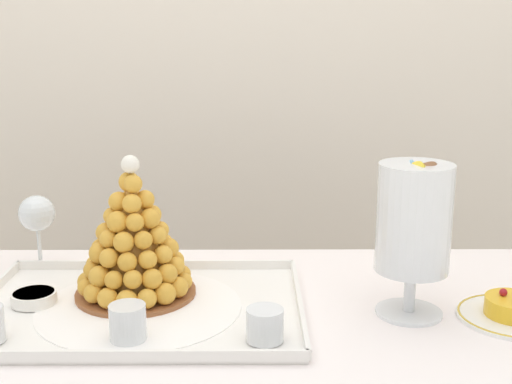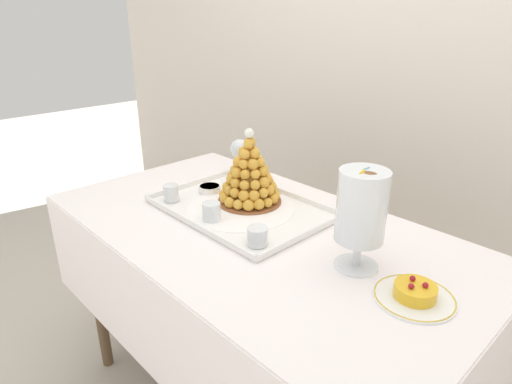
{
  "view_description": "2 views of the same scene",
  "coord_description": "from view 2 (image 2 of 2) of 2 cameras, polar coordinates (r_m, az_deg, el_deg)",
  "views": [
    {
      "loc": [
        0.08,
        -1.04,
        1.27
      ],
      "look_at": [
        0.08,
        0.05,
        1.0
      ],
      "focal_mm": 46.26,
      "sensor_mm": 36.0,
      "label": 1
    },
    {
      "loc": [
        0.89,
        -0.84,
        1.41
      ],
      "look_at": [
        -0.02,
        0.02,
        0.89
      ],
      "focal_mm": 30.63,
      "sensor_mm": 36.0,
      "label": 2
    }
  ],
  "objects": [
    {
      "name": "backdrop_wall",
      "position": [
        2.03,
        21.24,
        16.45
      ],
      "size": [
        4.8,
        0.1,
        2.5
      ],
      "primitive_type": "cube",
      "color": "silver",
      "rests_on": "ground_plane"
    },
    {
      "name": "buffet_table",
      "position": [
        1.44,
        -0.05,
        -8.86
      ],
      "size": [
        1.42,
        0.78,
        0.79
      ],
      "color": "brown",
      "rests_on": "ground_plane"
    },
    {
      "name": "serving_tray",
      "position": [
        1.49,
        -2.01,
        -2.17
      ],
      "size": [
        0.58,
        0.4,
        0.02
      ],
      "color": "white",
      "rests_on": "buffet_table"
    },
    {
      "name": "croquembouche",
      "position": [
        1.49,
        -0.87,
        2.25
      ],
      "size": [
        0.22,
        0.22,
        0.26
      ],
      "color": "brown",
      "rests_on": "serving_tray"
    },
    {
      "name": "dessert_cup_left",
      "position": [
        1.56,
        -11.01,
        -0.18
      ],
      "size": [
        0.05,
        0.05,
        0.06
      ],
      "color": "silver",
      "rests_on": "serving_tray"
    },
    {
      "name": "dessert_cup_mid_left",
      "position": [
        1.4,
        -5.84,
        -2.62
      ],
      "size": [
        0.06,
        0.06,
        0.06
      ],
      "color": "silver",
      "rests_on": "serving_tray"
    },
    {
      "name": "dessert_cup_centre",
      "position": [
        1.25,
        0.19,
        -5.85
      ],
      "size": [
        0.06,
        0.06,
        0.05
      ],
      "color": "silver",
      "rests_on": "serving_tray"
    },
    {
      "name": "creme_brulee_ramekin",
      "position": [
        1.63,
        -6.08,
        0.52
      ],
      "size": [
        0.08,
        0.08,
        0.02
      ],
      "color": "white",
      "rests_on": "serving_tray"
    },
    {
      "name": "macaron_goblet",
      "position": [
        1.13,
        13.63,
        -2.05
      ],
      "size": [
        0.13,
        0.13,
        0.28
      ],
      "color": "white",
      "rests_on": "buffet_table"
    },
    {
      "name": "fruit_tart_plate",
      "position": [
        1.11,
        20.0,
        -12.44
      ],
      "size": [
        0.19,
        0.19,
        0.05
      ],
      "color": "white",
      "rests_on": "buffet_table"
    },
    {
      "name": "wine_glass",
      "position": [
        1.75,
        -2.19,
        5.57
      ],
      "size": [
        0.07,
        0.07,
        0.16
      ],
      "color": "silver",
      "rests_on": "buffet_table"
    }
  ]
}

